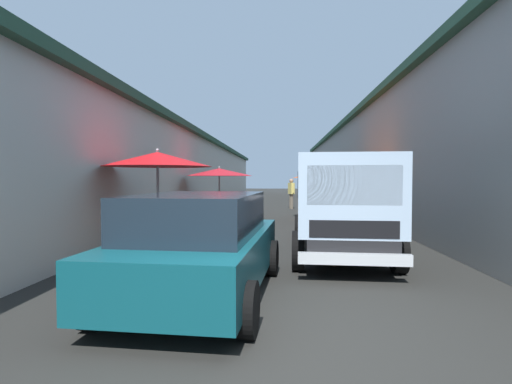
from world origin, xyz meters
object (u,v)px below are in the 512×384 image
Objects in this scene: fruit_stall_mid_lane at (220,180)px; plastic_stool at (376,224)px; fruit_stall_near_left at (341,171)px; fruit_stall_far_right at (159,172)px; hatchback_car at (201,245)px; delivery_truck at (344,210)px; fruit_stall_far_left at (323,180)px; parked_scooter at (350,222)px; vendor_by_crates at (291,191)px.

plastic_stool is at bearing -127.53° from fruit_stall_mid_lane.
fruit_stall_near_left reaches higher than fruit_stall_far_right.
fruit_stall_mid_lane reaches higher than hatchback_car.
hatchback_car is 7.32m from plastic_stool.
plastic_stool is (3.00, -5.47, -1.47)m from fruit_stall_far_right.
hatchback_car is 3.30m from delivery_truck.
plastic_stool is at bearing -162.17° from fruit_stall_near_left.
fruit_stall_far_right is (-7.49, 4.44, 0.21)m from fruit_stall_far_left.
hatchback_car is at bearing -153.60° from fruit_stall_far_right.
parked_scooter is at bearing -63.18° from fruit_stall_far_right.
fruit_stall_mid_lane is 4.18m from fruit_stall_far_left.
fruit_stall_near_left is at bearing -3.45° from parked_scooter.
parked_scooter is (-4.65, -4.32, -1.14)m from fruit_stall_mid_lane.
parked_scooter is (3.22, -0.69, -0.59)m from delivery_truck.
parked_scooter is 1.10m from plastic_stool.
plastic_stool is (-4.49, -1.03, -1.27)m from fruit_stall_far_left.
fruit_stall_far_left is at bearing 1.91° from parked_scooter.
plastic_stool is at bearing -52.04° from parked_scooter.
fruit_stall_far_left reaches higher than parked_scooter.
hatchback_car is at bearing 173.88° from vendor_by_crates.
fruit_stall_far_right reaches higher than fruit_stall_far_left.
fruit_stall_far_left is 5.38m from vendor_by_crates.
fruit_stall_far_right reaches higher than fruit_stall_mid_lane.
fruit_stall_near_left is 6.15m from delivery_truck.
fruit_stall_mid_lane is 6.99m from fruit_stall_far_right.
fruit_stall_far_left is 0.49× the size of delivery_truck.
vendor_by_crates is (7.56, 1.49, -0.97)m from fruit_stall_near_left.
fruit_stall_mid_lane is at bearing 24.79° from delivery_truck.
fruit_stall_near_left is at bearing 17.83° from plastic_stool.
fruit_stall_near_left is at bearing -168.82° from vendor_by_crates.
parked_scooter is (-10.37, -1.33, -0.49)m from vendor_by_crates.
fruit_stall_far_left is at bearing -30.66° from fruit_stall_far_right.
fruit_stall_far_right is 0.60× the size of hatchback_car.
fruit_stall_far_right is at bearing 165.50° from vendor_by_crates.
delivery_truck is at bearing -102.72° from fruit_stall_far_right.
parked_scooter is at bearing -12.10° from delivery_truck.
fruit_stall_mid_lane is at bearing 67.74° from fruit_stall_near_left.
fruit_stall_far_left is 0.61× the size of hatchback_car.
plastic_stool is (-9.70, -2.18, -0.62)m from vendor_by_crates.
delivery_truck is (-7.86, -3.63, -0.55)m from fruit_stall_mid_lane.
delivery_truck is at bearing 158.29° from plastic_stool.
fruit_stall_near_left is at bearing -112.26° from fruit_stall_mid_lane.
fruit_stall_far_left reaches higher than vendor_by_crates.
fruit_stall_far_right is at bearing 137.08° from fruit_stall_near_left.
delivery_truck is 4.24m from plastic_stool.
fruit_stall_near_left is 1.16× the size of fruit_stall_far_left.
fruit_stall_mid_lane reaches higher than delivery_truck.
fruit_stall_far_left is 8.41m from delivery_truck.
plastic_stool is at bearing -21.71° from delivery_truck.
fruit_stall_far_right is 13.15m from vendor_by_crates.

